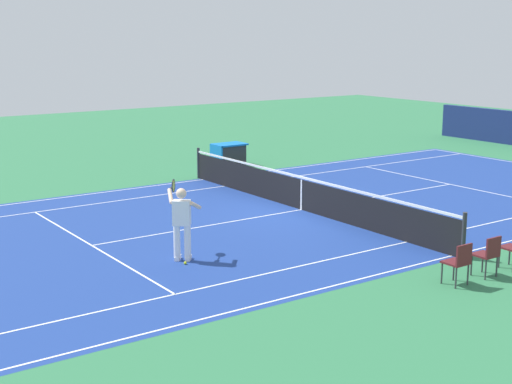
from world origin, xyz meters
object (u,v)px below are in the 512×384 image
(tennis_player_near, at_px, (182,220))
(spectator_chair_7, at_px, (459,261))
(tennis_ball, at_px, (185,263))
(spectator_chair_6, at_px, (488,253))
(equipment_cart_tarped, at_px, (229,154))
(tennis_net, at_px, (302,193))

(tennis_player_near, bearing_deg, spectator_chair_7, 128.47)
(tennis_player_near, distance_m, tennis_ball, 0.95)
(tennis_player_near, height_order, tennis_ball, tennis_player_near)
(spectator_chair_6, height_order, equipment_cart_tarped, spectator_chair_6)
(tennis_net, xyz_separation_m, tennis_ball, (5.30, 2.57, -0.46))
(tennis_ball, relative_size, spectator_chair_6, 0.08)
(spectator_chair_7, bearing_deg, equipment_cart_tarped, -104.78)
(tennis_net, distance_m, spectator_chair_6, 6.93)
(spectator_chair_7, relative_size, equipment_cart_tarped, 0.70)
(tennis_net, bearing_deg, tennis_ball, 25.86)
(tennis_player_near, height_order, spectator_chair_7, tennis_player_near)
(tennis_net, height_order, spectator_chair_6, tennis_net)
(equipment_cart_tarped, bearing_deg, tennis_net, 72.85)
(tennis_net, xyz_separation_m, spectator_chair_7, (1.49, 6.91, 0.03))
(spectator_chair_6, xyz_separation_m, equipment_cart_tarped, (-2.85, -14.28, -0.08))
(tennis_player_near, relative_size, equipment_cart_tarped, 1.36)
(tennis_ball, bearing_deg, tennis_net, -154.14)
(tennis_ball, relative_size, equipment_cart_tarped, 0.05)
(spectator_chair_6, bearing_deg, tennis_player_near, -45.25)
(tennis_player_near, bearing_deg, tennis_ball, 71.19)
(spectator_chair_6, bearing_deg, tennis_net, -94.79)
(tennis_player_near, relative_size, spectator_chair_7, 1.93)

